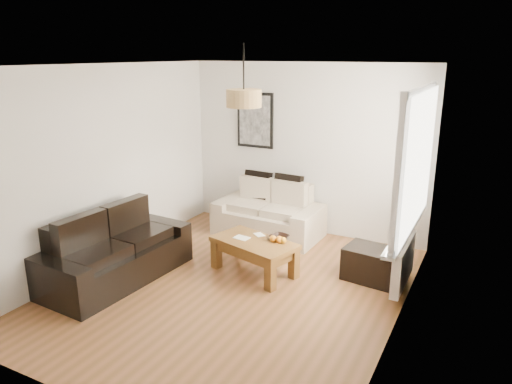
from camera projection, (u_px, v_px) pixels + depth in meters
The scene contains 21 objects.
floor at pixel (233, 288), 5.77m from camera, with size 4.50×4.50×0.00m, color brown.
ceiling at pixel (230, 65), 5.04m from camera, with size 3.80×4.50×0.00m, color white, non-canonical shape.
wall_back at pixel (305, 150), 7.32m from camera, with size 3.80×0.04×2.60m, color silver, non-canonical shape.
wall_front at pixel (77, 256), 3.48m from camera, with size 3.80×0.04×2.60m, color silver, non-canonical shape.
wall_left at pixel (106, 166), 6.24m from camera, with size 0.04×4.50×2.60m, color silver, non-canonical shape.
wall_right at pixel (404, 208), 4.57m from camera, with size 0.04×4.50×2.60m, color silver, non-canonical shape.
window_bay at pixel (417, 161), 5.18m from camera, with size 0.14×1.90×1.60m, color white, non-canonical shape.
radiator at pixel (403, 263), 5.54m from camera, with size 0.10×0.90×0.52m, color white.
poster at pixel (255, 120), 7.56m from camera, with size 0.62×0.04×0.87m, color black, non-canonical shape.
pendant_shade at pixel (244, 98), 5.40m from camera, with size 0.40×0.40×0.20m, color tan.
loveseat_cream at pixel (268, 210), 7.35m from camera, with size 1.60×0.87×0.79m, color #BDB498, non-canonical shape.
sofa_leather at pixel (115, 248), 5.91m from camera, with size 1.88×0.91×0.81m, color black, non-canonical shape.
coffee_table at pixel (254, 257), 6.11m from camera, with size 1.07×0.59×0.44m, color brown, non-canonical shape.
ottoman at pixel (375, 265), 5.91m from camera, with size 0.72×0.46×0.41m, color black.
cushion_left at pixel (257, 185), 7.55m from camera, with size 0.43×0.13×0.43m, color black.
cushion_right at pixel (288, 189), 7.32m from camera, with size 0.44×0.14×0.44m, color black.
fruit_bowl at pixel (279, 237), 6.08m from camera, with size 0.23×0.23×0.06m, color black.
orange_a at pixel (279, 240), 5.98m from camera, with size 0.09×0.09×0.09m, color orange.
orange_b at pixel (283, 240), 5.96m from camera, with size 0.08×0.08×0.08m, color orange.
orange_c at pixel (273, 239), 6.01m from camera, with size 0.09×0.09×0.09m, color orange.
papers at pixel (242, 238), 6.14m from camera, with size 0.20×0.14×0.01m, color white.
Camera 1 is at (2.63, -4.51, 2.72)m, focal length 33.59 mm.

